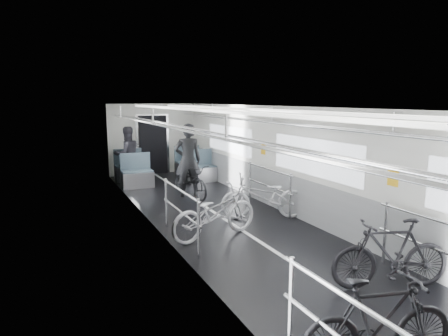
% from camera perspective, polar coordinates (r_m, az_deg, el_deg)
% --- Properties ---
extents(car_shell, '(3.02, 14.01, 2.41)m').
position_cam_1_polar(car_shell, '(9.03, -1.76, 0.73)').
color(car_shell, black).
rests_on(car_shell, ground).
extents(bike_left_mid, '(1.62, 0.80, 0.94)m').
position_cam_1_polar(bike_left_mid, '(4.28, 21.19, -20.02)').
color(bike_left_mid, black).
rests_on(bike_left_mid, floor).
extents(bike_left_far, '(1.93, 1.01, 0.96)m').
position_cam_1_polar(bike_left_far, '(7.43, -1.33, -6.37)').
color(bike_left_far, '#B4B4B9').
rests_on(bike_left_far, floor).
extents(bike_right_near, '(1.70, 0.99, 0.98)m').
position_cam_1_polar(bike_right_near, '(5.95, 22.71, -11.26)').
color(bike_right_near, black).
rests_on(bike_right_near, floor).
extents(bike_right_mid, '(1.96, 1.23, 0.97)m').
position_cam_1_polar(bike_right_mid, '(8.62, 5.74, -4.10)').
color(bike_right_mid, '#B0B0B5').
rests_on(bike_right_mid, floor).
extents(bike_aisle, '(0.83, 1.73, 0.87)m').
position_cam_1_polar(bike_aisle, '(10.52, -4.80, -1.83)').
color(bike_aisle, black).
rests_on(bike_aisle, floor).
extents(person_standing, '(0.79, 0.60, 1.94)m').
position_cam_1_polar(person_standing, '(10.51, -5.17, 1.10)').
color(person_standing, black).
rests_on(person_standing, floor).
extents(person_seated, '(0.93, 0.78, 1.73)m').
position_cam_1_polar(person_seated, '(12.68, -13.64, 1.89)').
color(person_seated, '#2D2C33').
rests_on(person_seated, floor).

